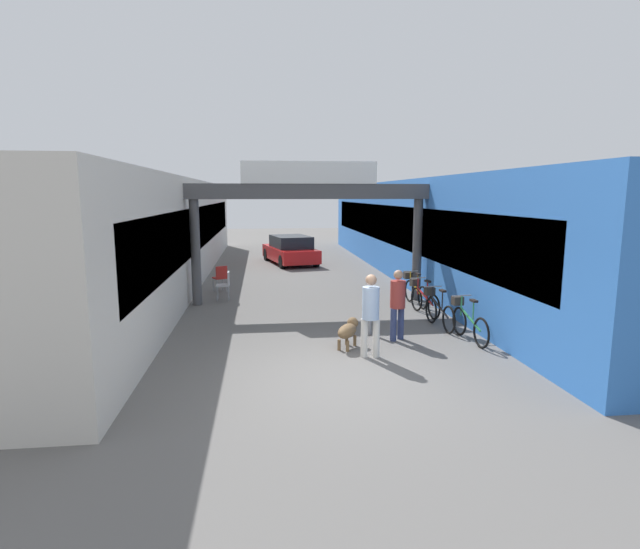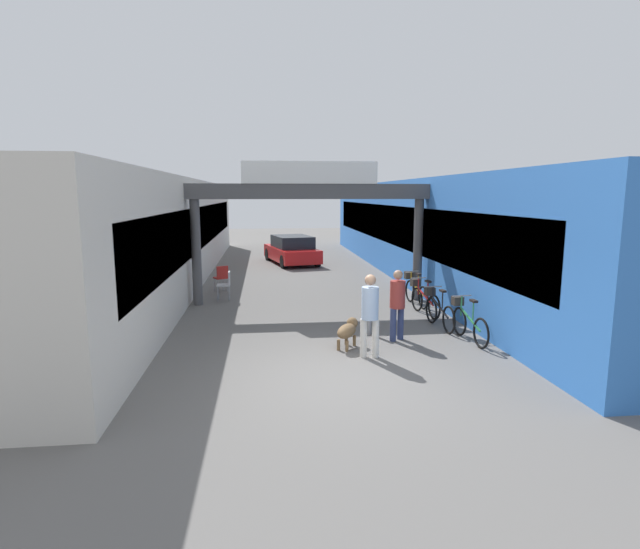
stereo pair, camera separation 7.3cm
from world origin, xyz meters
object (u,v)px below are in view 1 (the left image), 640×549
Objects in this scene: dog_on_leash at (348,330)px; bollard_post_metal at (369,314)px; bicycle_orange_farthest at (414,290)px; bicycle_red_third at (423,298)px; pedestrian_companion at (398,301)px; cafe_chair_aluminium_nearer at (225,283)px; cafe_chair_red_farther at (221,276)px; bicycle_black_second at (438,310)px; parked_car_red at (290,250)px; pedestrian_with_dog at (371,310)px; bicycle_green_nearest at (468,321)px.

bollard_post_metal reaches higher than dog_on_leash.
bicycle_orange_farthest is 3.59m from bollard_post_metal.
dog_on_leash is 0.87× the size of bollard_post_metal.
dog_on_leash is at bearing -133.06° from bicycle_red_third.
bollard_post_metal is at bearing 132.35° from pedestrian_companion.
pedestrian_companion is 1.80× the size of cafe_chair_aluminium_nearer.
bicycle_red_third reaches higher than cafe_chair_red_farther.
bicycle_black_second and bicycle_orange_farthest have the same top height.
bicycle_red_third is at bearing -73.99° from parked_car_red.
parked_car_red is at bearing 67.81° from cafe_chair_red_farther.
pedestrian_companion is 0.95× the size of bicycle_red_third.
cafe_chair_aluminium_nearer is (-3.63, 4.27, 0.05)m from bollard_post_metal.
cafe_chair_red_farther is at bearing 124.70° from bollard_post_metal.
cafe_chair_aluminium_nearer is (-4.14, 4.83, -0.37)m from pedestrian_companion.
bicycle_orange_farthest is at bearing 63.03° from pedestrian_with_dog.
parked_car_red reaches higher than bollard_post_metal.
pedestrian_with_dog is 1.00× the size of bicycle_black_second.
pedestrian_companion reaches higher than bicycle_red_third.
bicycle_green_nearest is 1.00× the size of bicycle_orange_farthest.
bicycle_red_third is at bearing 46.94° from dog_on_leash.
pedestrian_companion is at bearing -54.53° from cafe_chair_red_farther.
pedestrian_with_dog reaches higher than cafe_chair_aluminium_nearer.
bicycle_orange_farthest is (2.36, 4.64, -0.53)m from pedestrian_with_dog.
bicycle_black_second is 12.25m from parked_car_red.
bicycle_black_second is at bearing -76.01° from parked_car_red.
dog_on_leash is 2.86m from bicycle_black_second.
pedestrian_with_dog is 1.90× the size of cafe_chair_red_farther.
bicycle_orange_farthest is at bearing -24.03° from cafe_chair_red_farther.
parked_car_red reaches higher than cafe_chair_aluminium_nearer.
cafe_chair_aluminium_nearer is 0.21× the size of parked_car_red.
cafe_chair_red_farther is at bearing 125.47° from pedestrian_companion.
pedestrian_companion is at bearing 173.16° from bicycle_green_nearest.
cafe_chair_red_farther is (-3.88, 5.60, 0.05)m from bollard_post_metal.
bicycle_orange_farthest is (0.13, 1.21, 0.00)m from bicycle_red_third.
bicycle_black_second is 1.01× the size of bicycle_red_third.
dog_on_leash is 0.50× the size of bicycle_orange_farthest.
bicycle_green_nearest is at bearing 20.56° from pedestrian_with_dog.
bicycle_orange_farthest is at bearing 91.15° from bicycle_green_nearest.
parked_car_red is (2.49, 8.05, 0.10)m from cafe_chair_aluminium_nearer.
bicycle_green_nearest is 1.01× the size of bicycle_red_third.
bollard_post_metal is 0.22× the size of parked_car_red.
dog_on_leash is at bearing -175.48° from bicycle_green_nearest.
pedestrian_with_dog reaches higher than bicycle_red_third.
pedestrian_companion is 3.87m from bicycle_orange_farthest.
cafe_chair_red_farther is (-3.21, 6.57, 0.16)m from dog_on_leash.
parked_car_red is at bearing 92.02° from dog_on_leash.
bicycle_orange_farthest is (0.19, 2.54, 0.00)m from bicycle_black_second.
pedestrian_companion is 1.80× the size of cafe_chair_red_farther.
cafe_chair_red_farther is at bearing 100.61° from cafe_chair_aluminium_nearer.
bicycle_black_second is (2.49, 1.40, 0.06)m from dog_on_leash.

